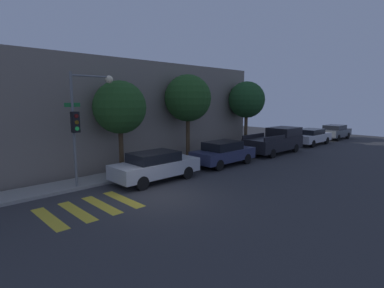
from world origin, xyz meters
The scene contains 13 objects.
ground_plane centered at (0.00, 0.00, 0.00)m, with size 60.00×60.00×0.00m, color #333335.
sidewalk centered at (0.00, 4.08, 0.07)m, with size 26.00×1.75×0.14m, color gray.
building_row centered at (0.00, 8.35, 3.16)m, with size 26.00×6.00×6.31m, color slate.
crosswalk centered at (-2.68, 0.80, 0.00)m, with size 3.32×2.60×0.00m.
traffic_light_pole centered at (-1.56, 3.37, 3.43)m, with size 2.35×0.56×5.21m.
sedan_near_corner centered at (1.41, 2.10, 0.77)m, with size 4.47×1.81×1.47m.
sedan_middle centered at (6.61, 2.10, 0.78)m, with size 4.28×1.79×1.48m.
pickup_truck centered at (12.75, 2.10, 0.93)m, with size 5.38×2.03×1.87m.
sedan_far_end centered at (18.73, 2.10, 0.76)m, with size 4.65×1.86×1.42m.
sedan_tail_of_row centered at (24.19, 2.10, 0.77)m, with size 4.23×1.86×1.45m.
tree_near_corner centered at (0.80, 4.26, 3.61)m, with size 2.75×2.75×5.00m.
tree_midblock centered at (5.66, 4.26, 4.09)m, with size 2.94×2.94×5.57m.
tree_far_end centered at (11.89, 4.26, 3.98)m, with size 2.80×2.80×5.40m.
Camera 1 is at (-7.36, -9.56, 4.02)m, focal length 28.00 mm.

